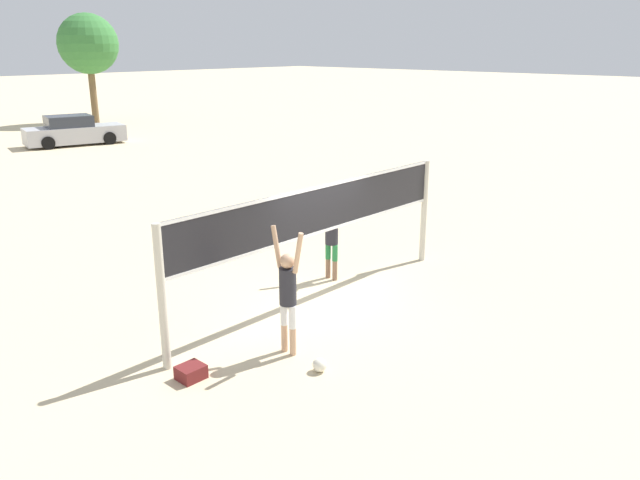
% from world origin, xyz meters
% --- Properties ---
extents(ground_plane, '(200.00, 200.00, 0.00)m').
position_xyz_m(ground_plane, '(0.00, 0.00, 0.00)').
color(ground_plane, beige).
extents(volleyball_net, '(7.24, 0.14, 2.39)m').
position_xyz_m(volleyball_net, '(0.00, 0.00, 1.66)').
color(volleyball_net, beige).
rests_on(volleyball_net, ground_plane).
extents(player_spiker, '(0.28, 0.71, 2.15)m').
position_xyz_m(player_spiker, '(-1.88, -1.04, 1.13)').
color(player_spiker, tan).
rests_on(player_spiker, ground_plane).
extents(player_blocker, '(0.28, 0.68, 1.97)m').
position_xyz_m(player_blocker, '(1.16, 0.74, 1.03)').
color(player_blocker, '#8C664C').
rests_on(player_blocker, ground_plane).
extents(volleyball, '(0.22, 0.22, 0.22)m').
position_xyz_m(volleyball, '(-1.99, -1.84, 0.11)').
color(volleyball, silver).
rests_on(volleyball, ground_plane).
extents(gear_bag, '(0.40, 0.35, 0.22)m').
position_xyz_m(gear_bag, '(-3.49, -0.55, 0.11)').
color(gear_bag, maroon).
rests_on(gear_bag, ground_plane).
extents(parked_car_near, '(5.05, 2.80, 1.50)m').
position_xyz_m(parked_car_near, '(6.37, 23.07, 0.67)').
color(parked_car_near, '#B7B7BC').
rests_on(parked_car_near, ground_plane).
extents(tree_left_cluster, '(3.75, 3.75, 6.82)m').
position_xyz_m(tree_left_cluster, '(11.79, 31.07, 4.90)').
color(tree_left_cluster, brown).
rests_on(tree_left_cluster, ground_plane).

